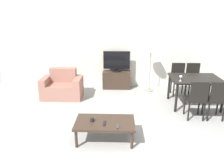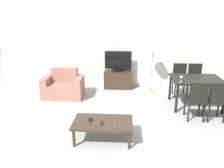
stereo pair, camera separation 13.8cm
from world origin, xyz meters
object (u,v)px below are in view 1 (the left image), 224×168
floor_lamp (151,48)px  wine_glass_left (181,77)px  dining_chair_far (193,77)px  remote_secondary (118,126)px  dining_table (195,81)px  dining_chair_far_left (178,77)px  cup_white_near (92,119)px  remote_primary (104,123)px  dining_chair_near_right (216,98)px  coffee_table (105,124)px  tv_stand (116,80)px  tv (117,61)px  dining_chair_near (197,98)px  armchair (62,87)px

floor_lamp → wine_glass_left: bearing=-68.3°
dining_chair_far → remote_secondary: size_ratio=5.95×
dining_table → dining_chair_far: (0.21, 0.77, -0.13)m
dining_chair_far → dining_chair_far_left: same height
cup_white_near → dining_table: bearing=35.0°
remote_primary → cup_white_near: bearing=160.8°
dining_table → dining_chair_near_right: 0.81m
coffee_table → remote_secondary: 0.30m
coffee_table → floor_lamp: 3.07m
tv_stand → wine_glass_left: 2.24m
tv → wine_glass_left: (1.51, -1.55, -0.02)m
tv → dining_table: 2.34m
dining_chair_near_right → wine_glass_left: dining_chair_near_right is taller
dining_chair_near → remote_primary: 2.15m
armchair → dining_chair_near: (3.22, -1.20, 0.22)m
remote_primary → dining_table: bearing=39.1°
armchair → tv: bearing=29.6°
dining_chair_near → dining_chair_far: 1.59m
dining_chair_far → wine_glass_left: 1.28m
dining_chair_near → tv_stand: bearing=130.6°
dining_chair_far → cup_white_near: (-2.56, -2.42, -0.10)m
tv_stand → tv: 0.58m
tv → coffee_table: 2.96m
dining_chair_far_left → dining_table: bearing=-74.9°
tv → remote_secondary: size_ratio=5.32×
dining_chair_near_right → remote_primary: size_ratio=5.95×
cup_white_near → wine_glass_left: 2.38m
coffee_table → dining_chair_near: 2.11m
dining_table → cup_white_near: dining_table is taller
tv → dining_chair_far_left: bearing=-15.8°
dining_chair_far → dining_chair_far_left: size_ratio=1.00×
coffee_table → dining_chair_far_left: bearing=51.7°
tv → cup_white_near: bearing=-97.8°
remote_secondary → wine_glass_left: bearing=47.0°
dining_chair_far_left → coffee_table: bearing=-128.3°
remote_secondary → floor_lamp: bearing=72.3°
floor_lamp → wine_glass_left: 1.50m
coffee_table → dining_chair_near_right: bearing=20.7°
tv → cup_white_near: size_ratio=10.57×
dining_chair_far → floor_lamp: (-1.18, 0.27, 0.78)m
dining_chair_near_right → floor_lamp: 2.30m
remote_secondary → dining_chair_near: bearing=32.3°
armchair → dining_chair_far_left: bearing=6.1°
floor_lamp → remote_secondary: (-0.91, -2.87, -0.90)m
remote_primary → tv_stand: bearing=86.7°
coffee_table → wine_glass_left: 2.21m
wine_glass_left → dining_chair_far_left: bearing=77.2°
coffee_table → dining_chair_far_left: 3.09m
tv → coffee_table: tv is taller
tv_stand → cup_white_near: size_ratio=11.13×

